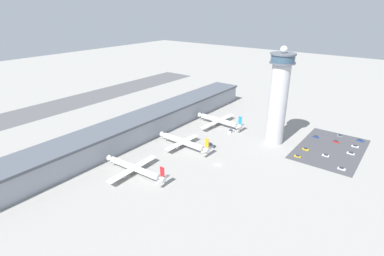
# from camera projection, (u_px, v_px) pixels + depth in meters

# --- Properties ---
(ground_plane) EXTENTS (1000.00, 1000.00, 0.00)m
(ground_plane) POSITION_uv_depth(u_px,v_px,m) (218.00, 165.00, 185.29)
(ground_plane) COLOR gray
(terminal_building) EXTENTS (249.79, 25.00, 15.87)m
(terminal_building) POSITION_uv_depth(u_px,v_px,m) (138.00, 127.00, 221.48)
(terminal_building) COLOR #9399A3
(terminal_building) RESTS_ON ground
(runway_strip) EXTENTS (374.68, 44.00, 0.01)m
(runway_strip) POSITION_uv_depth(u_px,v_px,m) (56.00, 107.00, 289.82)
(runway_strip) COLOR #515154
(runway_strip) RESTS_ON ground
(control_tower) EXTENTS (16.66, 16.66, 67.68)m
(control_tower) POSITION_uv_depth(u_px,v_px,m) (278.00, 97.00, 202.86)
(control_tower) COLOR #BCBCC1
(control_tower) RESTS_ON ground
(parking_lot_surface) EXTENTS (64.00, 40.00, 0.01)m
(parking_lot_surface) POSITION_uv_depth(u_px,v_px,m) (330.00, 149.00, 205.81)
(parking_lot_surface) COLOR #424247
(parking_lot_surface) RESTS_ON ground
(airplane_gate_alpha) EXTENTS (36.91, 45.04, 11.59)m
(airplane_gate_alpha) POSITION_uv_depth(u_px,v_px,m) (134.00, 168.00, 173.80)
(airplane_gate_alpha) COLOR white
(airplane_gate_alpha) RESTS_ON ground
(airplane_gate_bravo) EXTENTS (30.83, 42.87, 12.55)m
(airplane_gate_bravo) POSITION_uv_depth(u_px,v_px,m) (183.00, 142.00, 206.44)
(airplane_gate_bravo) COLOR white
(airplane_gate_bravo) RESTS_ON ground
(airplane_gate_charlie) EXTENTS (40.82, 42.37, 12.59)m
(airplane_gate_charlie) POSITION_uv_depth(u_px,v_px,m) (219.00, 121.00, 243.99)
(airplane_gate_charlie) COLOR white
(airplane_gate_charlie) RESTS_ON ground
(service_truck_catering) EXTENTS (6.37, 2.46, 2.56)m
(service_truck_catering) POSITION_uv_depth(u_px,v_px,m) (231.00, 131.00, 231.93)
(service_truck_catering) COLOR black
(service_truck_catering) RESTS_ON ground
(service_truck_fuel) EXTENTS (2.56, 6.79, 2.43)m
(service_truck_fuel) POSITION_uv_depth(u_px,v_px,m) (211.00, 145.00, 208.90)
(service_truck_fuel) COLOR black
(service_truck_fuel) RESTS_ON ground
(car_navy_sedan) EXTENTS (1.90, 4.82, 1.49)m
(car_navy_sedan) POSITION_uv_depth(u_px,v_px,m) (351.00, 153.00, 198.33)
(car_navy_sedan) COLOR black
(car_navy_sedan) RESTS_ON ground
(car_maroon_suv) EXTENTS (1.89, 4.28, 1.36)m
(car_maroon_suv) POSITION_uv_depth(u_px,v_px,m) (326.00, 155.00, 195.63)
(car_maroon_suv) COLOR black
(car_maroon_suv) RESTS_ON ground
(car_red_hatchback) EXTENTS (2.04, 4.53, 1.40)m
(car_red_hatchback) POSITION_uv_depth(u_px,v_px,m) (342.00, 169.00, 179.80)
(car_red_hatchback) COLOR black
(car_red_hatchback) RESTS_ON ground
(car_white_wagon) EXTENTS (1.87, 4.66, 1.56)m
(car_white_wagon) POSITION_uv_depth(u_px,v_px,m) (360.00, 140.00, 217.06)
(car_white_wagon) COLOR black
(car_white_wagon) RESTS_ON ground
(car_blue_compact) EXTENTS (1.91, 4.15, 1.51)m
(car_blue_compact) POSITION_uv_depth(u_px,v_px,m) (340.00, 136.00, 224.61)
(car_blue_compact) COLOR black
(car_blue_compact) RESTS_ON ground
(car_green_van) EXTENTS (1.81, 4.12, 1.37)m
(car_green_van) POSITION_uv_depth(u_px,v_px,m) (298.00, 156.00, 194.61)
(car_green_van) COLOR black
(car_green_van) RESTS_ON ground
(car_yellow_taxi) EXTENTS (1.85, 4.06, 1.57)m
(car_yellow_taxi) POSITION_uv_depth(u_px,v_px,m) (316.00, 137.00, 222.98)
(car_yellow_taxi) COLOR black
(car_yellow_taxi) RESTS_ON ground
(car_grey_coupe) EXTENTS (1.88, 4.59, 1.39)m
(car_grey_coupe) POSITION_uv_depth(u_px,v_px,m) (355.00, 146.00, 208.23)
(car_grey_coupe) COLOR black
(car_grey_coupe) RESTS_ON ground
(car_black_suv) EXTENTS (1.84, 4.09, 1.59)m
(car_black_suv) POSITION_uv_depth(u_px,v_px,m) (306.00, 149.00, 203.86)
(car_black_suv) COLOR black
(car_black_suv) RESTS_ON ground
(car_silver_sedan) EXTENTS (1.75, 4.09, 1.58)m
(car_silver_sedan) POSITION_uv_depth(u_px,v_px,m) (336.00, 142.00, 215.21)
(car_silver_sedan) COLOR black
(car_silver_sedan) RESTS_ON ground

